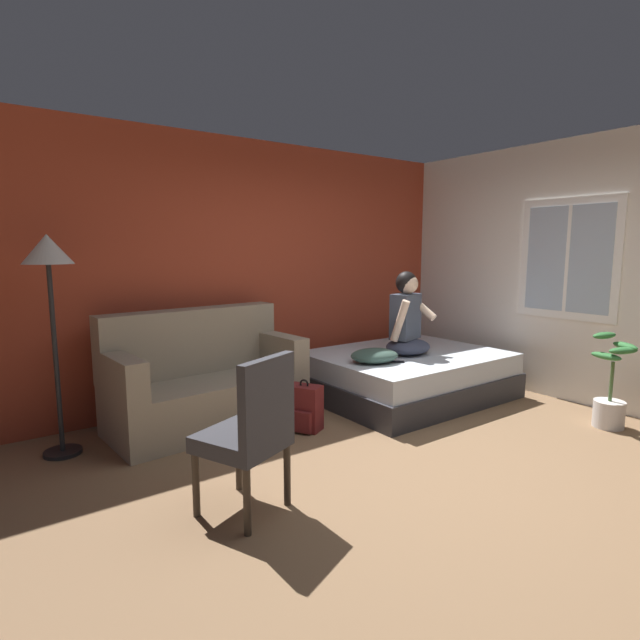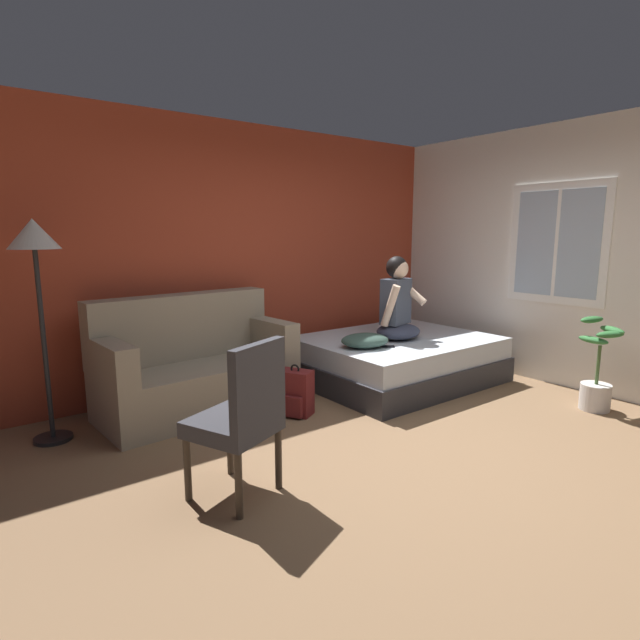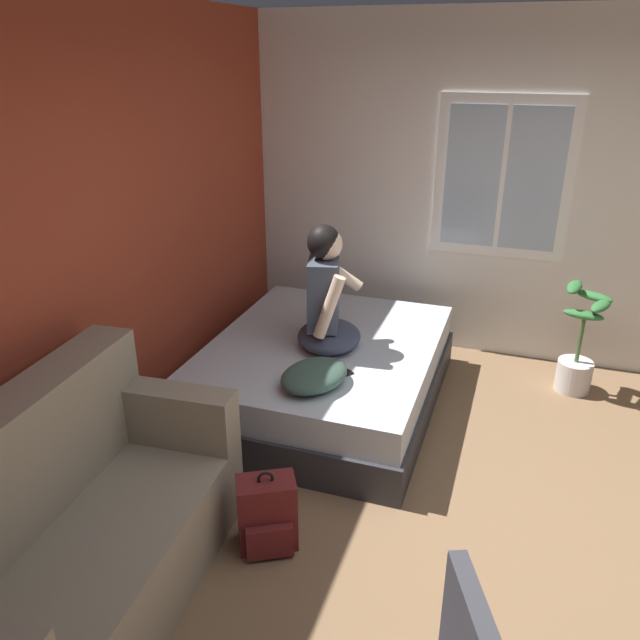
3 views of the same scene
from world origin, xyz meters
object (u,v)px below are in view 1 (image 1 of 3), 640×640
cell_phone (397,362)px  potted_plant (610,394)px  throw_pillow (374,356)px  floor_lamp (49,271)px  side_chair (251,429)px  backpack (304,409)px  bed (407,375)px  person_seated (407,321)px  couch (204,382)px

cell_phone → potted_plant: potted_plant is taller
throw_pillow → floor_lamp: bearing=166.9°
potted_plant → throw_pillow: bearing=130.7°
side_chair → backpack: side_chair is taller
bed → throw_pillow: bearing=-166.8°
person_seated → side_chair: bearing=-155.4°
throw_pillow → person_seated: bearing=10.8°
couch → floor_lamp: (-1.18, 0.01, 1.04)m
couch → floor_lamp: floor_lamp is taller
person_seated → bed: bearing=34.9°
side_chair → bed: bearing=24.8°
couch → backpack: (0.64, -0.67, -0.20)m
couch → potted_plant: 3.65m
bed → potted_plant: bearing=-66.1°
bed → side_chair: bearing=-155.2°
person_seated → floor_lamp: 3.34m
cell_phone → potted_plant: size_ratio=0.17×
backpack → cell_phone: 1.10m
couch → throw_pillow: 1.65m
couch → potted_plant: size_ratio=2.06×
side_chair → potted_plant: 3.36m
bed → floor_lamp: 3.54m
throw_pillow → bed: bearing=13.2°
person_seated → potted_plant: person_seated is taller
backpack → throw_pillow: 0.95m
potted_plant → side_chair: bearing=170.0°
person_seated → cell_phone: bearing=-148.1°
throw_pillow → couch: bearing=157.8°
bed → potted_plant: (0.77, -1.75, 0.07)m
bed → backpack: bearing=-172.6°
cell_phone → floor_lamp: (-2.88, 0.75, 0.94)m
bed → person_seated: 0.60m
side_chair → potted_plant: side_chair is taller
side_chair → throw_pillow: size_ratio=2.04×
potted_plant → floor_lamp: bearing=151.3°
side_chair → couch: bearing=76.3°
bed → couch: size_ratio=1.13×
throw_pillow → potted_plant: bearing=-49.3°
bed → potted_plant: size_ratio=2.34×
side_chair → floor_lamp: bearing=115.2°
bed → floor_lamp: floor_lamp is taller
side_chair → cell_phone: bearing=23.2°
floor_lamp → backpack: bearing=-20.4°
bed → side_chair: 2.80m
backpack → cell_phone: size_ratio=3.18×
backpack → potted_plant: size_ratio=0.54×
bed → potted_plant: potted_plant is taller
person_seated → floor_lamp: (-3.25, 0.52, 0.59)m
throw_pillow → floor_lamp: 2.90m
person_seated → couch: bearing=166.1°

